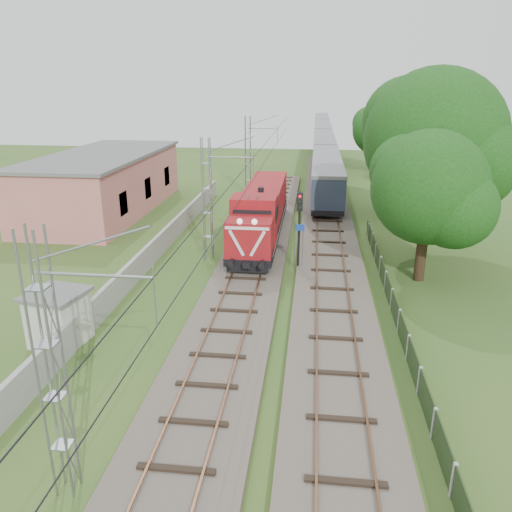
# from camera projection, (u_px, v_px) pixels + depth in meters

# --- Properties ---
(ground) EXTENTS (140.00, 140.00, 0.00)m
(ground) POSITION_uv_depth(u_px,v_px,m) (221.00, 355.00, 21.73)
(ground) COLOR #305921
(ground) RESTS_ON ground
(track_main) EXTENTS (4.20, 70.00, 0.45)m
(track_main) POSITION_uv_depth(u_px,v_px,m) (243.00, 288.00, 28.23)
(track_main) COLOR #6B6054
(track_main) RESTS_ON ground
(track_side) EXTENTS (4.20, 80.00, 0.45)m
(track_side) POSITION_uv_depth(u_px,v_px,m) (328.00, 228.00, 39.86)
(track_side) COLOR #6B6054
(track_side) RESTS_ON ground
(catenary) EXTENTS (3.31, 70.00, 8.00)m
(catenary) POSITION_uv_depth(u_px,v_px,m) (208.00, 200.00, 31.95)
(catenary) COLOR gray
(catenary) RESTS_ON ground
(boundary_wall) EXTENTS (0.25, 40.00, 1.50)m
(boundary_wall) POSITION_uv_depth(u_px,v_px,m) (158.00, 247.00, 33.43)
(boundary_wall) COLOR #9E9E99
(boundary_wall) RESTS_ON ground
(station_building) EXTENTS (8.40, 20.40, 5.22)m
(station_building) POSITION_uv_depth(u_px,v_px,m) (105.00, 182.00, 44.98)
(station_building) COLOR #C7726B
(station_building) RESTS_ON ground
(fence) EXTENTS (0.12, 32.00, 1.20)m
(fence) POSITION_uv_depth(u_px,v_px,m) (399.00, 321.00, 23.47)
(fence) COLOR black
(fence) RESTS_ON ground
(locomotive) EXTENTS (2.89, 16.49, 4.19)m
(locomotive) POSITION_uv_depth(u_px,v_px,m) (261.00, 211.00, 36.83)
(locomotive) COLOR black
(locomotive) RESTS_ON ground
(coach_rake) EXTENTS (2.90, 86.39, 3.35)m
(coach_rake) POSITION_uv_depth(u_px,v_px,m) (323.00, 138.00, 81.30)
(coach_rake) COLOR black
(coach_rake) RESTS_ON ground
(signal_post) EXTENTS (0.56, 0.43, 5.04)m
(signal_post) POSITION_uv_depth(u_px,v_px,m) (299.00, 217.00, 30.23)
(signal_post) COLOR black
(signal_post) RESTS_ON ground
(relay_hut) EXTENTS (2.82, 2.82, 2.47)m
(relay_hut) POSITION_uv_depth(u_px,v_px,m) (59.00, 317.00, 22.36)
(relay_hut) COLOR beige
(relay_hut) RESTS_ON ground
(tree_a) EXTENTS (6.83, 6.51, 8.86)m
(tree_a) POSITION_uv_depth(u_px,v_px,m) (430.00, 189.00, 28.07)
(tree_a) COLOR #3D2819
(tree_a) RESTS_ON ground
(tree_b) EXTENTS (9.45, 9.00, 12.24)m
(tree_b) POSITION_uv_depth(u_px,v_px,m) (436.00, 141.00, 32.00)
(tree_b) COLOR #3D2819
(tree_b) RESTS_ON ground
(tree_c) EXTENTS (6.30, 6.00, 8.17)m
(tree_c) POSITION_uv_depth(u_px,v_px,m) (404.00, 158.00, 42.51)
(tree_c) COLOR #3D2819
(tree_c) RESTS_ON ground
(tree_d) EXTENTS (6.66, 6.35, 8.64)m
(tree_d) POSITION_uv_depth(u_px,v_px,m) (378.00, 130.00, 62.91)
(tree_d) COLOR #3D2819
(tree_d) RESTS_ON ground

